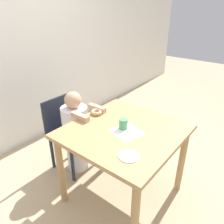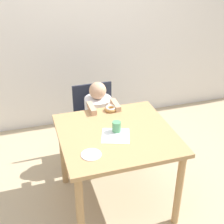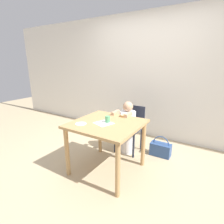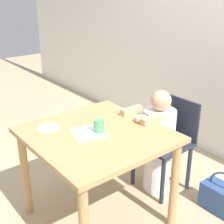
{
  "view_description": "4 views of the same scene",
  "coord_description": "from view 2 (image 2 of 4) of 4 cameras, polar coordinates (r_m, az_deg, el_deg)",
  "views": [
    {
      "loc": [
        -1.29,
        -0.89,
        1.7
      ],
      "look_at": [
        0.0,
        0.14,
        0.87
      ],
      "focal_mm": 35.0,
      "sensor_mm": 36.0,
      "label": 1
    },
    {
      "loc": [
        -0.66,
        -2.04,
        2.13
      ],
      "look_at": [
        0.0,
        0.14,
        0.87
      ],
      "focal_mm": 50.0,
      "sensor_mm": 36.0,
      "label": 2
    },
    {
      "loc": [
        1.26,
        -1.91,
        1.56
      ],
      "look_at": [
        0.0,
        0.14,
        0.87
      ],
      "focal_mm": 28.0,
      "sensor_mm": 36.0,
      "label": 3
    },
    {
      "loc": [
        1.59,
        -1.13,
        1.71
      ],
      "look_at": [
        0.0,
        0.14,
        0.87
      ],
      "focal_mm": 50.0,
      "sensor_mm": 36.0,
      "label": 4
    }
  ],
  "objects": [
    {
      "name": "chair",
      "position": [
        3.32,
        -2.96,
        -1.53
      ],
      "size": [
        0.42,
        0.4,
        0.81
      ],
      "color": "#232838",
      "rests_on": "ground_plane"
    },
    {
      "name": "donut",
      "position": [
        2.86,
        -0.22,
        0.64
      ],
      "size": [
        0.11,
        0.11,
        0.04
      ],
      "color": "tan",
      "rests_on": "dining_table"
    },
    {
      "name": "dining_table",
      "position": [
        2.61,
        0.81,
        -5.88
      ],
      "size": [
        0.93,
        0.9,
        0.75
      ],
      "color": "tan",
      "rests_on": "ground_plane"
    },
    {
      "name": "wall_back",
      "position": [
        3.77,
        -6.7,
        15.42
      ],
      "size": [
        8.0,
        0.05,
        2.5
      ],
      "color": "silver",
      "rests_on": "ground_plane"
    },
    {
      "name": "plate",
      "position": [
        2.31,
        -3.82,
        -7.76
      ],
      "size": [
        0.15,
        0.15,
        0.01
      ],
      "color": "white",
      "rests_on": "dining_table"
    },
    {
      "name": "ground_plane",
      "position": [
        3.02,
        0.73,
        -15.74
      ],
      "size": [
        12.0,
        12.0,
        0.0
      ],
      "primitive_type": "plane",
      "color": "tan"
    },
    {
      "name": "napkin",
      "position": [
        2.51,
        0.66,
        -4.34
      ],
      "size": [
        0.28,
        0.28,
        0.0
      ],
      "color": "white",
      "rests_on": "dining_table"
    },
    {
      "name": "handbag",
      "position": [
        3.7,
        5.07,
        -3.92
      ],
      "size": [
        0.34,
        0.17,
        0.35
      ],
      "color": "#2D4C84",
      "rests_on": "ground_plane"
    },
    {
      "name": "child_figure",
      "position": [
        3.22,
        -2.47,
        -2.29
      ],
      "size": [
        0.28,
        0.45,
        0.92
      ],
      "color": "white",
      "rests_on": "ground_plane"
    },
    {
      "name": "cup",
      "position": [
        2.54,
        0.84,
        -2.7
      ],
      "size": [
        0.07,
        0.07,
        0.09
      ],
      "color": "#519E66",
      "rests_on": "dining_table"
    }
  ]
}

